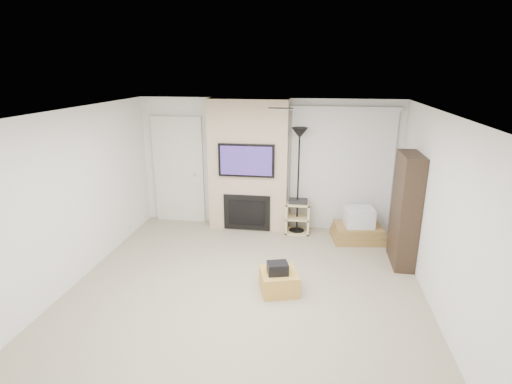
# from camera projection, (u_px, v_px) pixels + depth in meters

# --- Properties ---
(floor) EXTENTS (5.00, 5.50, 0.00)m
(floor) POSITION_uv_depth(u_px,v_px,m) (243.00, 297.00, 5.53)
(floor) COLOR tan
(floor) RESTS_ON ground
(ceiling) EXTENTS (5.00, 5.50, 0.00)m
(ceiling) POSITION_uv_depth(u_px,v_px,m) (241.00, 114.00, 4.78)
(ceiling) COLOR white
(ceiling) RESTS_ON wall_back
(wall_back) EXTENTS (5.00, 0.00, 2.50)m
(wall_back) POSITION_uv_depth(u_px,v_px,m) (268.00, 164.00, 7.75)
(wall_back) COLOR white
(wall_back) RESTS_ON ground
(wall_front) EXTENTS (5.00, 0.00, 2.50)m
(wall_front) POSITION_uv_depth(u_px,v_px,m) (164.00, 357.00, 2.56)
(wall_front) COLOR white
(wall_front) RESTS_ON ground
(wall_left) EXTENTS (0.00, 5.50, 2.50)m
(wall_left) POSITION_uv_depth(u_px,v_px,m) (64.00, 203.00, 5.51)
(wall_left) COLOR white
(wall_left) RESTS_ON ground
(wall_right) EXTENTS (0.00, 5.50, 2.50)m
(wall_right) POSITION_uv_depth(u_px,v_px,m) (446.00, 222.00, 4.80)
(wall_right) COLOR white
(wall_right) RESTS_ON ground
(hvac_vent) EXTENTS (0.35, 0.18, 0.01)m
(hvac_vent) POSITION_uv_depth(u_px,v_px,m) (280.00, 108.00, 5.48)
(hvac_vent) COLOR silver
(hvac_vent) RESTS_ON ceiling
(ottoman) EXTENTS (0.62, 0.62, 0.30)m
(ottoman) POSITION_uv_depth(u_px,v_px,m) (279.00, 281.00, 5.63)
(ottoman) COLOR gold
(ottoman) RESTS_ON floor
(black_bag) EXTENTS (0.33, 0.29, 0.16)m
(black_bag) POSITION_uv_depth(u_px,v_px,m) (278.00, 268.00, 5.52)
(black_bag) COLOR black
(black_bag) RESTS_ON ottoman
(fireplace_wall) EXTENTS (1.50, 0.47, 2.50)m
(fireplace_wall) POSITION_uv_depth(u_px,v_px,m) (248.00, 166.00, 7.61)
(fireplace_wall) COLOR #C5AD8F
(fireplace_wall) RESTS_ON floor
(entry_door) EXTENTS (1.02, 0.11, 2.14)m
(entry_door) POSITION_uv_depth(u_px,v_px,m) (179.00, 171.00, 8.03)
(entry_door) COLOR silver
(entry_door) RESTS_ON floor
(vertical_blinds) EXTENTS (1.98, 0.10, 2.37)m
(vertical_blinds) POSITION_uv_depth(u_px,v_px,m) (341.00, 166.00, 7.50)
(vertical_blinds) COLOR silver
(vertical_blinds) RESTS_ON floor
(floor_lamp) EXTENTS (0.30, 0.30, 2.01)m
(floor_lamp) POSITION_uv_depth(u_px,v_px,m) (299.00, 151.00, 7.25)
(floor_lamp) COLOR black
(floor_lamp) RESTS_ON floor
(av_stand) EXTENTS (0.45, 0.38, 0.66)m
(av_stand) POSITION_uv_depth(u_px,v_px,m) (298.00, 215.00, 7.60)
(av_stand) COLOR beige
(av_stand) RESTS_ON floor
(box_stack) EXTENTS (0.99, 0.80, 0.61)m
(box_stack) POSITION_uv_depth(u_px,v_px,m) (358.00, 228.00, 7.31)
(box_stack) COLOR olive
(box_stack) RESTS_ON floor
(bookshelf) EXTENTS (0.30, 0.80, 1.80)m
(bookshelf) POSITION_uv_depth(u_px,v_px,m) (405.00, 210.00, 6.24)
(bookshelf) COLOR black
(bookshelf) RESTS_ON floor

